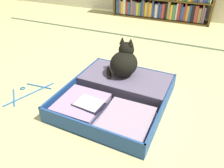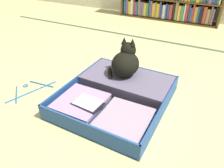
% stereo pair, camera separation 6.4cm
% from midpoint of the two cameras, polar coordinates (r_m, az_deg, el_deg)
% --- Properties ---
extents(ground_plane, '(10.00, 10.00, 0.00)m').
position_cam_midpoint_polar(ground_plane, '(1.51, 0.04, -5.97)').
color(ground_plane, tan).
extents(tatami_border, '(4.80, 0.05, 0.00)m').
position_cam_midpoint_polar(tatami_border, '(2.65, 12.38, 11.17)').
color(tatami_border, '#3B4B35').
rests_on(tatami_border, ground_plane).
extents(open_suitcase, '(0.71, 0.79, 0.12)m').
position_cam_midpoint_polar(open_suitcase, '(1.55, 0.21, -2.63)').
color(open_suitcase, navy).
rests_on(open_suitcase, ground_plane).
extents(black_cat, '(0.27, 0.25, 0.28)m').
position_cam_midpoint_polar(black_cat, '(1.61, 2.15, 5.97)').
color(black_cat, black).
rests_on(black_cat, open_suitcase).
extents(clothes_hanger, '(0.27, 0.40, 0.01)m').
position_cam_midpoint_polar(clothes_hanger, '(1.78, -22.62, -2.00)').
color(clothes_hanger, '#1F579B').
rests_on(clothes_hanger, ground_plane).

